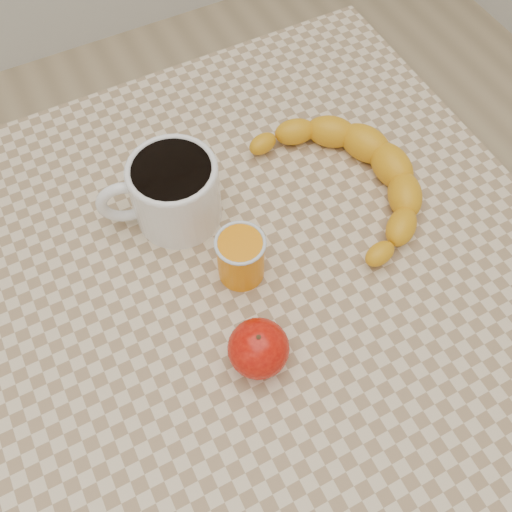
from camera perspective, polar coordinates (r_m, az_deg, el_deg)
name	(u,v)px	position (r m, az deg, el deg)	size (l,w,h in m)	color
ground	(256,416)	(1.45, 0.00, -15.71)	(3.00, 3.00, 0.00)	tan
table	(256,293)	(0.83, 0.00, -3.74)	(0.80, 0.80, 0.75)	beige
coffee_mug	(173,190)	(0.76, -8.34, 6.51)	(0.18, 0.14, 0.10)	white
orange_juice_glass	(241,257)	(0.71, -1.53, -0.10)	(0.06, 0.06, 0.07)	orange
apple	(258,348)	(0.67, 0.25, -9.22)	(0.09, 0.09, 0.07)	#980805
banana	(348,179)	(0.81, 9.18, 7.62)	(0.23, 0.33, 0.05)	orange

